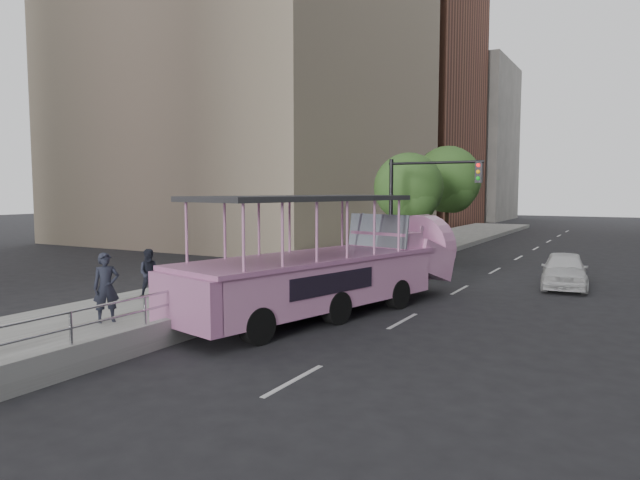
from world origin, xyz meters
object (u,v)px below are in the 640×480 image
street_tree_far (449,182)px  parking_sign (363,240)px  car (564,270)px  street_tree_near (410,190)px  traffic_signal (416,197)px  duck_boat (335,269)px  pedestrian_mid (150,273)px  pedestrian_near (106,287)px

street_tree_far → parking_sign: bearing=-88.8°
car → street_tree_far: (-7.51, 9.34, 3.60)m
parking_sign → street_tree_near: 6.83m
car → traffic_signal: size_ratio=0.79×
traffic_signal → duck_boat: bearing=-87.6°
pedestrian_mid → parking_sign: parking_sign is taller
traffic_signal → street_tree_far: bearing=98.4°
parking_sign → street_tree_far: (-0.26, 12.51, 2.51)m
parking_sign → street_tree_far: 12.76m
pedestrian_mid → traffic_signal: 12.08m
duck_boat → parking_sign: duck_boat is taller
pedestrian_near → traffic_signal: traffic_signal is taller
pedestrian_mid → parking_sign: bearing=18.0°
duck_boat → parking_sign: (-1.49, 5.20, 0.44)m
duck_boat → pedestrian_near: duck_boat is taller
duck_boat → street_tree_near: street_tree_near is taller
car → duck_boat: bearing=-131.0°
car → pedestrian_near: (-9.82, -13.78, 0.53)m
street_tree_near → street_tree_far: size_ratio=0.89×
duck_boat → traffic_signal: (-0.35, 8.28, 2.14)m
car → street_tree_far: 12.51m
street_tree_near → street_tree_far: street_tree_far is taller
pedestrian_near → traffic_signal: 14.36m
parking_sign → pedestrian_near: bearing=-103.6°
street_tree_near → parking_sign: bearing=-86.0°
car → street_tree_near: bearing=150.1°
pedestrian_mid → parking_sign: (4.13, 7.53, 0.70)m
pedestrian_mid → street_tree_near: size_ratio=0.28×
parking_sign → car: bearing=23.6°
traffic_signal → street_tree_far: street_tree_far is taller
pedestrian_near → street_tree_far: (2.31, 23.11, 3.07)m
duck_boat → parking_sign: bearing=106.0°
duck_boat → pedestrian_near: (-4.06, -5.40, -0.12)m
traffic_signal → street_tree_near: bearing=115.0°
street_tree_near → duck_boat: bearing=-80.5°
traffic_signal → street_tree_far: (-1.40, 9.43, 0.81)m
pedestrian_mid → traffic_signal: traffic_signal is taller
pedestrian_near → car: bearing=-4.6°
pedestrian_near → pedestrian_mid: 3.45m
pedestrian_mid → street_tree_near: bearing=32.1°
pedestrian_near → parking_sign: (2.57, 10.60, 0.57)m
pedestrian_mid → street_tree_near: 14.76m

